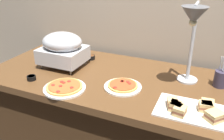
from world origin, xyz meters
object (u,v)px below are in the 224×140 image
Objects in this scene: sauce_cup_far at (31,78)px; pizza_plate_front at (123,86)px; sandwich_platter at (192,109)px; utensil_holder at (221,78)px; chafing_dish at (63,48)px; heat_lamp at (193,25)px; sauce_cup_near at (91,57)px; pizza_plate_center at (65,87)px.

pizza_plate_front is at bearing 13.49° from sauce_cup_far.
sandwich_platter is 0.41m from utensil_holder.
chafing_dish is 5.29× the size of sauce_cup_far.
heat_lamp reaches higher than chafing_dish.
sauce_cup_near is 0.54m from sauce_cup_far.
heat_lamp is 1.97× the size of pizza_plate_center.
sauce_cup_far is at bearing -166.51° from pizza_plate_front.
sauce_cup_far is (-0.20, -0.50, -0.00)m from sauce_cup_near.
pizza_plate_front and sauce_cup_far have the same top height.
sauce_cup_near reaches higher than pizza_plate_center.
chafing_dish is at bearing 165.21° from pizza_plate_front.
chafing_dish is 0.40m from pizza_plate_center.
sauce_cup_far is 1.27m from utensil_holder.
pizza_plate_center is at bearing -155.52° from heat_lamp.
sauce_cup_near is (-0.09, 0.52, 0.01)m from pizza_plate_center.
heat_lamp is at bearing -14.19° from sauce_cup_near.
heat_lamp is 0.88m from pizza_plate_center.
chafing_dish is 4.74× the size of sauce_cup_near.
heat_lamp reaches higher than sandwich_platter.
pizza_plate_front is (0.55, -0.15, -0.14)m from chafing_dish.
sauce_cup_far is at bearing -160.54° from utensil_holder.
pizza_plate_center is at bearing -154.17° from utensil_holder.
chafing_dish is 0.96m from heat_lamp.
chafing_dish is at bearing -121.31° from sauce_cup_near.
pizza_plate_front is 3.96× the size of sauce_cup_far.
utensil_holder reaches higher than pizza_plate_front.
utensil_holder is (0.13, 0.39, 0.03)m from sandwich_platter.
utensil_holder is at bearing -4.54° from sauce_cup_near.
sauce_cup_far is at bearing -111.40° from sauce_cup_near.
sandwich_platter is 5.36× the size of sauce_cup_near.
pizza_plate_center is 0.53m from sauce_cup_near.
heat_lamp is 0.48m from sandwich_platter.
sauce_cup_near is (-0.87, 0.47, -0.01)m from sandwich_platter.
pizza_plate_center is (-0.34, -0.17, 0.00)m from pizza_plate_front.
sandwich_platter is 1.07m from sauce_cup_far.
chafing_dish reaches higher than sauce_cup_near.
chafing_dish is at bearing -173.50° from utensil_holder.
heat_lamp is 2.59× the size of utensil_holder.
chafing_dish is 1.20× the size of pizza_plate_center.
sauce_cup_far is at bearing -178.04° from sandwich_platter.
heat_lamp is at bearing 24.48° from pizza_plate_center.
sauce_cup_far is at bearing 176.23° from pizza_plate_center.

